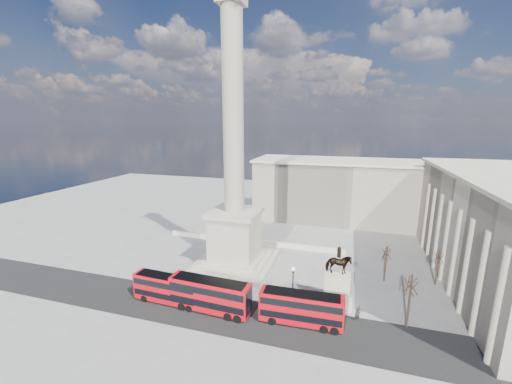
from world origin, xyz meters
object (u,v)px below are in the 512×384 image
(red_bus_b, at_px, (210,295))
(pedestrian_walking, at_px, (357,315))
(nelsons_column, at_px, (234,199))
(victorian_lamp, at_px, (293,285))
(red_bus_c, at_px, (302,308))
(red_bus_a, at_px, (168,289))
(pedestrian_standing, at_px, (331,309))
(equestrian_statue, at_px, (337,285))
(pedestrian_crossing, at_px, (325,309))

(red_bus_b, xyz_separation_m, pedestrian_walking, (20.16, 3.57, -1.60))
(nelsons_column, bearing_deg, victorian_lamp, -40.93)
(red_bus_c, height_order, pedestrian_walking, red_bus_c)
(nelsons_column, xyz_separation_m, red_bus_a, (-5.30, -14.69, -10.66))
(pedestrian_walking, relative_size, pedestrian_standing, 1.02)
(equestrian_statue, xyz_separation_m, pedestrian_standing, (-0.54, -2.77, -2.34))
(nelsons_column, bearing_deg, red_bus_b, -83.42)
(red_bus_a, bearing_deg, pedestrian_walking, 9.80)
(red_bus_b, distance_m, pedestrian_walking, 20.54)
(red_bus_a, xyz_separation_m, pedestrian_crossing, (22.79, 3.51, -1.29))
(victorian_lamp, xyz_separation_m, pedestrian_standing, (5.50, 0.34, -2.99))
(victorian_lamp, xyz_separation_m, pedestrian_walking, (8.98, -0.13, -2.97))
(pedestrian_crossing, bearing_deg, equestrian_statue, -77.33)
(red_bus_a, height_order, pedestrian_crossing, red_bus_a)
(pedestrian_crossing, bearing_deg, red_bus_b, 51.00)
(nelsons_column, distance_m, victorian_lamp, 19.31)
(nelsons_column, height_order, red_bus_b, nelsons_column)
(pedestrian_walking, bearing_deg, pedestrian_crossing, 167.87)
(pedestrian_walking, height_order, pedestrian_standing, pedestrian_walking)
(red_bus_b, xyz_separation_m, pedestrian_crossing, (15.77, 3.71, -1.57))
(red_bus_a, xyz_separation_m, red_bus_c, (19.95, 0.56, 0.11))
(victorian_lamp, bearing_deg, pedestrian_standing, 3.56)
(red_bus_a, xyz_separation_m, pedestrian_standing, (23.70, 3.84, -1.33))
(nelsons_column, distance_m, pedestrian_crossing, 23.95)
(red_bus_a, relative_size, pedestrian_crossing, 5.56)
(pedestrian_standing, bearing_deg, pedestrian_walking, 176.97)
(nelsons_column, distance_m, red_bus_c, 22.93)
(pedestrian_standing, bearing_deg, nelsons_column, -25.82)
(nelsons_column, height_order, equestrian_statue, nelsons_column)
(red_bus_c, relative_size, victorian_lamp, 1.69)
(equestrian_statue, bearing_deg, nelsons_column, 156.92)
(nelsons_column, relative_size, pedestrian_walking, 26.46)
(victorian_lamp, height_order, pedestrian_crossing, victorian_lamp)
(victorian_lamp, relative_size, equestrian_statue, 0.72)
(red_bus_a, height_order, pedestrian_walking, red_bus_a)
(red_bus_b, distance_m, equestrian_statue, 18.54)
(red_bus_c, distance_m, pedestrian_standing, 5.19)
(pedestrian_standing, relative_size, pedestrian_crossing, 0.96)
(red_bus_c, bearing_deg, pedestrian_walking, 19.25)
(red_bus_c, height_order, victorian_lamp, victorian_lamp)
(nelsons_column, xyz_separation_m, pedestrian_crossing, (17.49, -11.18, -11.95))
(red_bus_b, bearing_deg, nelsons_column, 99.46)
(red_bus_a, height_order, pedestrian_standing, red_bus_a)
(equestrian_statue, distance_m, pedestrian_crossing, 4.13)
(equestrian_statue, relative_size, pedestrian_standing, 5.01)
(pedestrian_standing, height_order, pedestrian_crossing, pedestrian_crossing)
(red_bus_b, bearing_deg, equestrian_statue, 24.47)
(red_bus_c, xyz_separation_m, pedestrian_crossing, (2.84, 2.95, -1.40))
(nelsons_column, xyz_separation_m, red_bus_c, (14.65, -14.13, -10.55))
(nelsons_column, xyz_separation_m, pedestrian_walking, (21.88, -11.32, -11.98))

